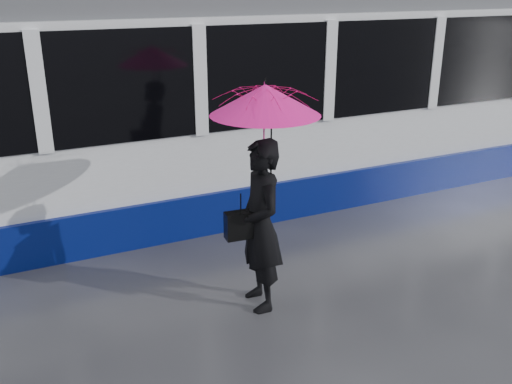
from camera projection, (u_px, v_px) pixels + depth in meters
ground at (226, 276)px, 7.05m from camera, size 90.00×90.00×0.00m
rails at (166, 208)px, 9.16m from camera, size 34.00×1.51×0.02m
tram at (314, 93)px, 9.70m from camera, size 26.00×2.56×3.35m
woman at (260, 226)px, 6.13m from camera, size 0.52×0.74×1.92m
umbrella at (265, 121)px, 5.75m from camera, size 1.23×1.23×1.30m
handbag at (241, 225)px, 6.04m from camera, size 0.35×0.18×0.48m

